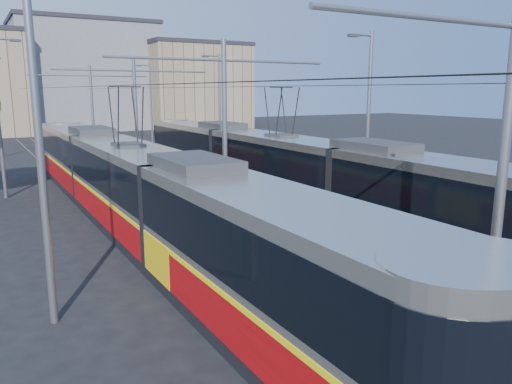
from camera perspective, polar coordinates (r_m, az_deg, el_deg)
ground at (r=14.25m, az=11.30°, el=-10.82°), size 160.00×160.00×0.00m
platform at (r=28.72m, az=-11.49°, el=0.84°), size 4.00×50.00×0.30m
tactile_strip_left at (r=28.28m, az=-14.29°, el=0.87°), size 0.70×50.00×0.01m
tactile_strip_right at (r=29.17m, az=-8.81°, el=1.41°), size 0.70×50.00×0.01m
rails at (r=28.75m, az=-11.48°, el=0.58°), size 8.71×70.00×0.03m
track_arrow at (r=10.13m, az=6.74°, el=-20.52°), size 1.20×5.00×0.01m
tram_left at (r=19.89m, az=-14.16°, el=0.58°), size 2.43×32.07×5.50m
tram_right at (r=23.21m, az=2.85°, el=2.83°), size 2.43×30.64×5.50m
catenary at (r=25.57m, az=-9.83°, el=9.49°), size 9.20×70.00×7.00m
street_lamps at (r=32.09m, az=-14.09°, el=9.09°), size 15.18×38.22×8.00m
shelter at (r=23.39m, az=-5.74°, el=1.69°), size 0.72×1.02×2.08m
building_centre at (r=75.33m, az=-18.97°, el=12.42°), size 18.36×14.28×14.62m
building_right at (r=73.70m, az=-7.00°, el=11.96°), size 14.28×10.20×11.98m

